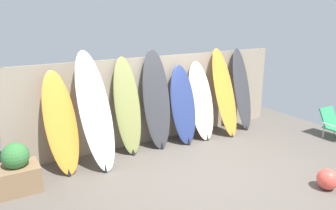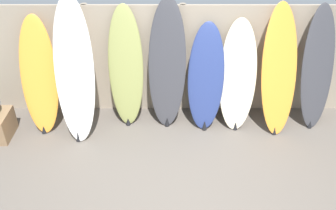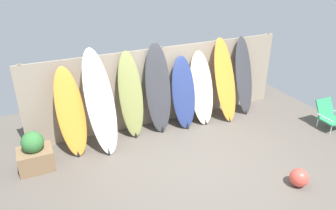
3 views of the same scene
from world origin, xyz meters
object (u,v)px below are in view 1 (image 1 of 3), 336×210
object	(u,v)px
surfboard_navy_4	(183,105)
surfboard_charcoal_7	(242,90)
surfboard_olive_2	(128,107)
planter_box	(17,171)
surfboard_orange_6	(225,93)
surfboard_white_1	(95,111)
surfboard_charcoal_3	(157,100)
beach_ball	(328,179)
surfboard_cream_5	(201,101)
surfboard_orange_0	(61,123)
beach_chair	(334,123)

from	to	relation	value
surfboard_navy_4	surfboard_charcoal_7	xyz separation A→B (m)	(1.67, 0.05, 0.13)
surfboard_olive_2	planter_box	xyz separation A→B (m)	(-2.06, -0.48, -0.60)
surfboard_orange_6	surfboard_white_1	bearing A→B (deg)	-177.96
surfboard_navy_4	surfboard_charcoal_7	bearing A→B (deg)	1.58
surfboard_charcoal_3	planter_box	bearing A→B (deg)	-170.28
planter_box	beach_ball	xyz separation A→B (m)	(4.11, -2.41, -0.17)
surfboard_olive_2	surfboard_charcoal_7	size ratio (longest dim) A/B	0.99
surfboard_white_1	surfboard_cream_5	bearing A→B (deg)	4.27
surfboard_olive_2	surfboard_orange_0	bearing A→B (deg)	-173.77
surfboard_cream_5	surfboard_orange_6	xyz separation A→B (m)	(0.58, -0.07, 0.13)
surfboard_orange_6	beach_ball	world-z (taller)	surfboard_orange_6
surfboard_olive_2	surfboard_navy_4	world-z (taller)	surfboard_olive_2
surfboard_orange_6	surfboard_charcoal_7	distance (m)	0.61
surfboard_orange_0	surfboard_cream_5	bearing A→B (deg)	1.39
surfboard_orange_6	beach_chair	bearing A→B (deg)	-36.92
surfboard_orange_0	surfboard_olive_2	distance (m)	1.29
surfboard_orange_6	planter_box	xyz separation A→B (m)	(-4.33, -0.34, -0.61)
surfboard_orange_0	beach_chair	size ratio (longest dim) A/B	2.74
surfboard_white_1	surfboard_olive_2	xyz separation A→B (m)	(0.72, 0.25, -0.08)
surfboard_charcoal_7	beach_ball	xyz separation A→B (m)	(-0.83, -2.84, -0.77)
surfboard_olive_2	surfboard_charcoal_7	bearing A→B (deg)	-0.97
surfboard_charcoal_3	surfboard_navy_4	world-z (taller)	surfboard_charcoal_3
surfboard_white_1	surfboard_navy_4	size ratio (longest dim) A/B	1.25
surfboard_navy_4	beach_chair	size ratio (longest dim) A/B	2.56
surfboard_charcoal_3	surfboard_navy_4	xyz separation A→B (m)	(0.58, -0.07, -0.17)
surfboard_charcoal_3	surfboard_navy_4	bearing A→B (deg)	-7.10
surfboard_orange_6	beach_chair	xyz separation A→B (m)	(1.91, -1.43, -0.62)
surfboard_orange_0	surfboard_white_1	xyz separation A→B (m)	(0.57, -0.11, 0.15)
surfboard_olive_2	surfboard_charcoal_3	size ratio (longest dim) A/B	0.95
surfboard_olive_2	surfboard_charcoal_7	world-z (taller)	surfboard_charcoal_7
surfboard_orange_6	beach_ball	size ratio (longest dim) A/B	5.85
surfboard_navy_4	beach_ball	xyz separation A→B (m)	(0.84, -2.79, -0.64)
surfboard_orange_0	surfboard_navy_4	xyz separation A→B (m)	(2.49, 0.05, -0.06)
surfboard_cream_5	planter_box	distance (m)	3.80
surfboard_white_1	planter_box	xyz separation A→B (m)	(-1.34, -0.23, -0.68)
surfboard_white_1	surfboard_charcoal_7	xyz separation A→B (m)	(3.59, 0.20, -0.08)
surfboard_olive_2	beach_ball	xyz separation A→B (m)	(2.05, -2.89, -0.76)
beach_ball	beach_chair	bearing A→B (deg)	31.60
surfboard_charcoal_3	surfboard_orange_6	xyz separation A→B (m)	(1.65, -0.12, -0.03)
surfboard_orange_0	surfboard_charcoal_3	size ratio (longest dim) A/B	0.88
surfboard_olive_2	surfboard_cream_5	size ratio (longest dim) A/B	1.13
beach_chair	planter_box	world-z (taller)	planter_box
surfboard_white_1	surfboard_orange_6	size ratio (longest dim) A/B	1.07
surfboard_charcoal_3	surfboard_charcoal_7	bearing A→B (deg)	-0.69
planter_box	surfboard_charcoal_3	bearing A→B (deg)	9.72
surfboard_cream_5	planter_box	xyz separation A→B (m)	(-3.75, -0.41, -0.48)
surfboard_orange_6	surfboard_charcoal_7	world-z (taller)	surfboard_orange_6
surfboard_olive_2	beach_ball	size ratio (longest dim) A/B	5.73
surfboard_white_1	surfboard_charcoal_3	distance (m)	1.36
surfboard_orange_0	beach_ball	world-z (taller)	surfboard_orange_0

